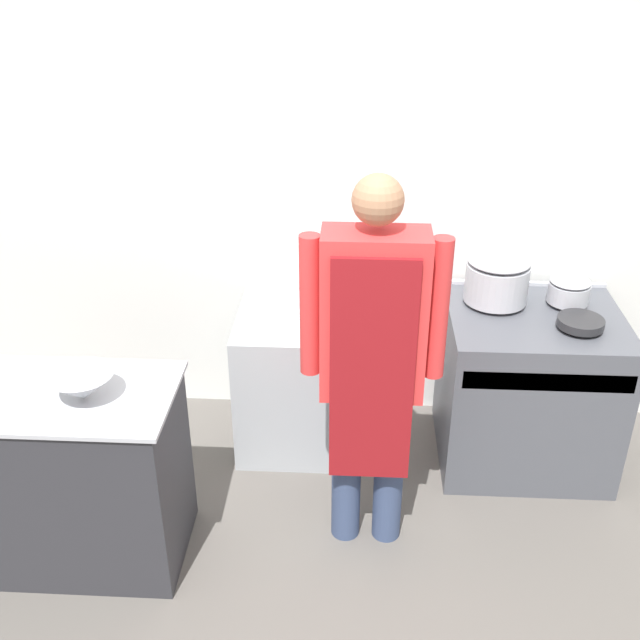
{
  "coord_description": "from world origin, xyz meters",
  "views": [
    {
      "loc": [
        0.2,
        -2.2,
        2.71
      ],
      "look_at": [
        0.03,
        0.96,
        1.02
      ],
      "focal_mm": 42.0,
      "sensor_mm": 36.0,
      "label": 1
    }
  ],
  "objects_px": {
    "sauce_pot": "(569,290)",
    "fridge_unit": "(291,379)",
    "person_cook": "(372,352)",
    "mixing_bowl": "(82,387)",
    "stock_pot": "(497,278)",
    "stove": "(526,387)",
    "saute_pan": "(581,322)"
  },
  "relations": [
    {
      "from": "sauce_pot",
      "to": "fridge_unit",
      "type": "bearing_deg",
      "value": -177.79
    },
    {
      "from": "fridge_unit",
      "to": "person_cook",
      "type": "relative_size",
      "value": 0.44
    },
    {
      "from": "mixing_bowl",
      "to": "stock_pot",
      "type": "height_order",
      "value": "stock_pot"
    },
    {
      "from": "fridge_unit",
      "to": "mixing_bowl",
      "type": "xyz_separation_m",
      "value": [
        -0.79,
        -0.98,
        0.57
      ]
    },
    {
      "from": "stove",
      "to": "person_cook",
      "type": "height_order",
      "value": "person_cook"
    },
    {
      "from": "fridge_unit",
      "to": "sauce_pot",
      "type": "distance_m",
      "value": 1.59
    },
    {
      "from": "person_cook",
      "to": "stock_pot",
      "type": "bearing_deg",
      "value": 51.31
    },
    {
      "from": "mixing_bowl",
      "to": "sauce_pot",
      "type": "distance_m",
      "value": 2.5
    },
    {
      "from": "mixing_bowl",
      "to": "stock_pot",
      "type": "xyz_separation_m",
      "value": [
        1.89,
        1.04,
        0.07
      ]
    },
    {
      "from": "saute_pan",
      "to": "fridge_unit",
      "type": "bearing_deg",
      "value": 171.75
    },
    {
      "from": "fridge_unit",
      "to": "saute_pan",
      "type": "xyz_separation_m",
      "value": [
        1.48,
        -0.22,
        0.53
      ]
    },
    {
      "from": "stock_pot",
      "to": "sauce_pot",
      "type": "xyz_separation_m",
      "value": [
        0.38,
        0.0,
        -0.06
      ]
    },
    {
      "from": "person_cook",
      "to": "mixing_bowl",
      "type": "relative_size",
      "value": 6.51
    },
    {
      "from": "person_cook",
      "to": "mixing_bowl",
      "type": "xyz_separation_m",
      "value": [
        -1.23,
        -0.21,
        -0.09
      ]
    },
    {
      "from": "person_cook",
      "to": "sauce_pot",
      "type": "xyz_separation_m",
      "value": [
        1.05,
        0.83,
        -0.08
      ]
    },
    {
      "from": "saute_pan",
      "to": "sauce_pot",
      "type": "relative_size",
      "value": 1.07
    },
    {
      "from": "fridge_unit",
      "to": "stock_pot",
      "type": "xyz_separation_m",
      "value": [
        1.1,
        0.06,
        0.64
      ]
    },
    {
      "from": "stock_pot",
      "to": "sauce_pot",
      "type": "distance_m",
      "value": 0.39
    },
    {
      "from": "fridge_unit",
      "to": "sauce_pot",
      "type": "xyz_separation_m",
      "value": [
        1.48,
        0.06,
        0.58
      ]
    },
    {
      "from": "stock_pot",
      "to": "sauce_pot",
      "type": "relative_size",
      "value": 1.54
    },
    {
      "from": "sauce_pot",
      "to": "saute_pan",
      "type": "bearing_deg",
      "value": -90.0
    },
    {
      "from": "fridge_unit",
      "to": "sauce_pot",
      "type": "bearing_deg",
      "value": 2.21
    },
    {
      "from": "stove",
      "to": "sauce_pot",
      "type": "height_order",
      "value": "sauce_pot"
    },
    {
      "from": "stove",
      "to": "sauce_pot",
      "type": "distance_m",
      "value": 0.58
    },
    {
      "from": "mixing_bowl",
      "to": "sauce_pot",
      "type": "bearing_deg",
      "value": 24.56
    },
    {
      "from": "stock_pot",
      "to": "stove",
      "type": "bearing_deg",
      "value": -33.98
    },
    {
      "from": "fridge_unit",
      "to": "saute_pan",
      "type": "relative_size",
      "value": 3.46
    },
    {
      "from": "fridge_unit",
      "to": "person_cook",
      "type": "bearing_deg",
      "value": -60.8
    },
    {
      "from": "fridge_unit",
      "to": "stock_pot",
      "type": "distance_m",
      "value": 1.27
    },
    {
      "from": "person_cook",
      "to": "saute_pan",
      "type": "height_order",
      "value": "person_cook"
    },
    {
      "from": "mixing_bowl",
      "to": "saute_pan",
      "type": "bearing_deg",
      "value": 18.65
    },
    {
      "from": "person_cook",
      "to": "sauce_pot",
      "type": "distance_m",
      "value": 1.34
    }
  ]
}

